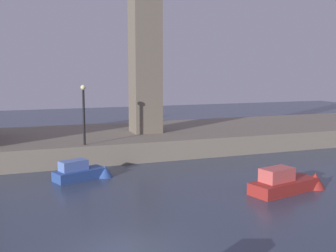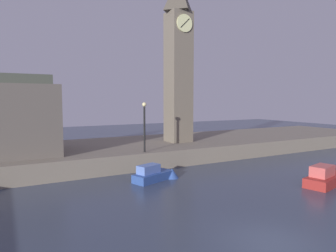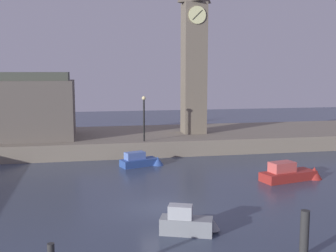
# 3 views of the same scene
# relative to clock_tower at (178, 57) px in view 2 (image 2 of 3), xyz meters

# --- Properties ---
(ground_plane) EXTENTS (120.00, 120.00, 0.00)m
(ground_plane) POSITION_rel_clock_tower_xyz_m (-6.76, -19.04, -10.32)
(ground_plane) COLOR #384256
(far_embankment) EXTENTS (70.00, 12.00, 1.50)m
(far_embankment) POSITION_rel_clock_tower_xyz_m (-6.76, 0.96, -9.57)
(far_embankment) COLOR slate
(far_embankment) RESTS_ON ground
(clock_tower) EXTENTS (2.54, 2.57, 17.04)m
(clock_tower) POSITION_rel_clock_tower_xyz_m (0.00, 0.00, 0.00)
(clock_tower) COLOR #6B6051
(clock_tower) RESTS_ON far_embankment
(streetlamp) EXTENTS (0.36, 0.36, 4.21)m
(streetlamp) POSITION_rel_clock_tower_xyz_m (-5.85, -4.32, -6.22)
(streetlamp) COLOR black
(streetlamp) RESTS_ON far_embankment
(boat_dinghy_red) EXTENTS (5.16, 2.44, 1.56)m
(boat_dinghy_red) POSITION_rel_clock_tower_xyz_m (3.91, -14.60, -9.85)
(boat_dinghy_red) COLOR maroon
(boat_dinghy_red) RESTS_ON ground
(boat_tour_blue) EXTENTS (4.01, 2.25, 1.28)m
(boat_tour_blue) POSITION_rel_clock_tower_xyz_m (-6.46, -7.88, -9.89)
(boat_tour_blue) COLOR #2D4C93
(boat_tour_blue) RESTS_ON ground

